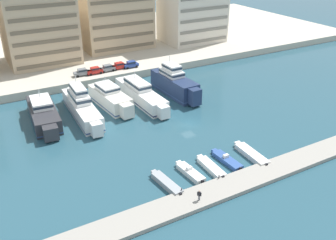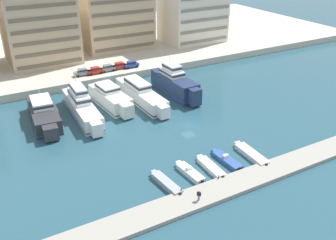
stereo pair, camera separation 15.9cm
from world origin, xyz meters
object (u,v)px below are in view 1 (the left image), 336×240
Objects in this scene: car_red_center_left at (119,66)px; yacht_white_center_left at (141,94)px; car_blue_center at (131,64)px; pedestrian_near_edge at (199,195)px; motorboat_grey_far_left at (166,183)px; yacht_navy_center at (175,84)px; car_red_left at (95,70)px; car_grey_mid_left at (107,68)px; yacht_charcoal_far_left at (44,114)px; motorboat_white_center at (251,154)px; car_grey_far_left at (82,72)px; motorboat_blue_center_left at (227,160)px; yacht_ivory_mid_left at (110,98)px; motorboat_white_left at (190,172)px; yacht_white_left at (81,106)px; motorboat_white_mid_left at (211,167)px.

yacht_white_center_left is at bearing -97.36° from car_red_center_left.
car_blue_center reaches higher than pedestrian_near_edge.
yacht_white_center_left is 2.91× the size of motorboat_grey_far_left.
car_red_left is at bearing 127.39° from yacht_navy_center.
yacht_charcoal_far_left is at bearing -139.66° from car_grey_mid_left.
car_grey_mid_left is (3.54, 0.26, 0.00)m from car_red_left.
motorboat_white_center is 50.96m from car_grey_far_left.
yacht_navy_center reaches higher than yacht_white_center_left.
car_blue_center is at bearing 75.45° from pedestrian_near_edge.
yacht_charcoal_far_left is at bearing 127.56° from motorboat_blue_center_left.
yacht_navy_center is 4.29× the size of car_red_center_left.
yacht_white_center_left is at bearing -75.57° from car_red_left.
yacht_ivory_mid_left reaches higher than car_grey_mid_left.
motorboat_white_left is 49.11m from car_red_center_left.
yacht_charcoal_far_left is 14.77m from yacht_ivory_mid_left.
yacht_ivory_mid_left is at bearing -118.26° from car_red_center_left.
yacht_ivory_mid_left is 16.90m from car_red_left.
yacht_white_left is 7.33m from yacht_ivory_mid_left.
car_blue_center is at bearing 43.06° from yacht_white_left.
motorboat_grey_far_left is 1.10× the size of motorboat_white_left.
yacht_charcoal_far_left is at bearing -147.67° from car_blue_center.
car_red_left is at bearing 88.62° from motorboat_white_left.
car_blue_center reaches higher than motorboat_grey_far_left.
yacht_white_left reaches higher than motorboat_blue_center_left.
car_grey_far_left is (-14.30, 48.85, 2.49)m from motorboat_white_center.
yacht_white_center_left is at bearing 101.90° from motorboat_white_center.
motorboat_grey_far_left reaches higher than motorboat_white_center.
yacht_ivory_mid_left is at bearing -97.95° from car_red_left.
yacht_white_left reaches higher than car_grey_mid_left.
motorboat_white_center is at bearing -55.72° from yacht_white_left.
motorboat_white_center is at bearing -89.10° from car_blue_center.
yacht_white_center_left is 32.55m from motorboat_grey_far_left.
yacht_white_center_left reaches higher than car_grey_far_left.
yacht_white_center_left is (21.66, -0.51, 0.08)m from yacht_charcoal_far_left.
yacht_ivory_mid_left reaches higher than motorboat_grey_far_left.
motorboat_white_mid_left is (-1.90, -30.43, -1.49)m from yacht_white_center_left.
motorboat_white_left is at bearing -87.83° from yacht_ivory_mid_left.
yacht_ivory_mid_left is 2.43× the size of motorboat_white_left.
yacht_white_center_left reaches higher than car_grey_mid_left.
motorboat_blue_center_left is at bearing 4.12° from motorboat_grey_far_left.
car_blue_center reaches higher than motorboat_white_center.
yacht_charcoal_far_left reaches higher than pedestrian_near_edge.
motorboat_white_left is at bearing 8.75° from motorboat_grey_far_left.
car_grey_mid_left is at bearing 79.07° from motorboat_grey_far_left.
car_red_left is (9.46, 18.37, 0.69)m from yacht_white_left.
motorboat_blue_center_left reaches higher than motorboat_grey_far_left.
yacht_charcoal_far_left is 32.40m from car_blue_center.
yacht_white_center_left is 5.31× the size of car_blue_center.
yacht_white_left reaches higher than yacht_ivory_mid_left.
motorboat_blue_center_left is at bearing -86.68° from yacht_white_center_left.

